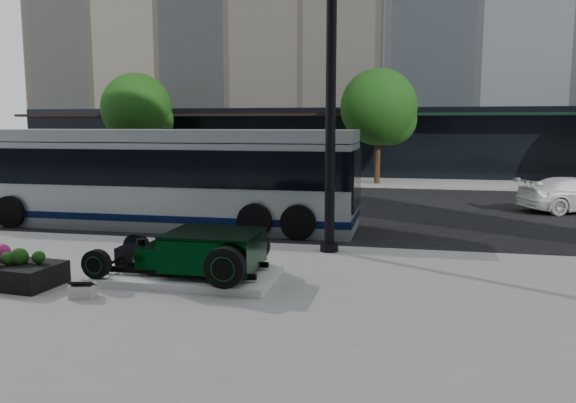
% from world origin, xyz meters
% --- Properties ---
extents(ground, '(120.00, 120.00, 0.00)m').
position_xyz_m(ground, '(0.00, 0.00, 0.00)').
color(ground, black).
rests_on(ground, ground).
extents(sidewalk_far, '(70.00, 4.00, 0.12)m').
position_xyz_m(sidewalk_far, '(0.00, 14.00, 0.06)').
color(sidewalk_far, gray).
rests_on(sidewalk_far, ground).
extents(street_trees, '(29.80, 3.80, 5.70)m').
position_xyz_m(street_trees, '(1.15, 13.07, 3.77)').
color(street_trees, black).
rests_on(street_trees, sidewalk_far).
extents(display_plinth, '(3.40, 1.80, 0.15)m').
position_xyz_m(display_plinth, '(-1.61, -5.59, 0.20)').
color(display_plinth, silver).
rests_on(display_plinth, sidewalk_near).
extents(hot_rod, '(3.22, 2.00, 0.81)m').
position_xyz_m(hot_rod, '(-1.28, -5.59, 0.70)').
color(hot_rod, black).
rests_on(hot_rod, display_plinth).
extents(info_plaque, '(0.45, 0.38, 0.31)m').
position_xyz_m(info_plaque, '(-2.96, -7.02, 0.24)').
color(info_plaque, silver).
rests_on(info_plaque, sidewalk_near).
extents(lamppost, '(0.43, 0.43, 7.85)m').
position_xyz_m(lamppost, '(0.73, -2.61, 3.75)').
color(lamppost, black).
rests_on(lamppost, sidewalk_near).
extents(flower_planter, '(2.15, 1.23, 0.67)m').
position_xyz_m(flower_planter, '(-4.81, -6.59, 0.36)').
color(flower_planter, black).
rests_on(flower_planter, sidewalk_near).
extents(transit_bus, '(12.12, 2.88, 2.92)m').
position_xyz_m(transit_bus, '(-4.93, 0.37, 1.49)').
color(transit_bus, '#B1B6BB').
rests_on(transit_bus, ground).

